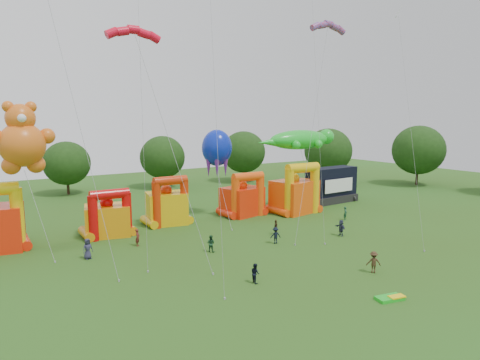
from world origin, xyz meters
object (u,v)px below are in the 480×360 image
teddy_bear_kite (29,169)px  spectator_4 (276,227)px  octopus_kite (221,178)px  bouncy_castle_2 (167,206)px  gecko_kite (302,150)px  stage_trailer (331,185)px  spectator_0 (88,249)px

teddy_bear_kite → spectator_4: (23.73, -6.71, -7.43)m
octopus_kite → bouncy_castle_2: bearing=169.9°
bouncy_castle_2 → gecko_kite: (19.04, -2.59, 6.20)m
gecko_kite → spectator_4: bearing=-142.3°
teddy_bear_kite → spectator_4: 25.76m
bouncy_castle_2 → stage_trailer: 26.76m
bouncy_castle_2 → teddy_bear_kite: teddy_bear_kite is taller
bouncy_castle_2 → teddy_bear_kite: bearing=-165.0°
gecko_kite → spectator_4: gecko_kite is taller
stage_trailer → spectator_0: stage_trailer is taller
stage_trailer → teddy_bear_kite: 42.63m
stage_trailer → spectator_0: 38.87m
gecko_kite → octopus_kite: octopus_kite is taller
octopus_kite → spectator_0: (-18.20, -6.99, -4.35)m
octopus_kite → spectator_4: bearing=-81.0°
teddy_bear_kite → spectator_0: size_ratio=7.54×
spectator_0 → spectator_4: spectator_0 is taller
bouncy_castle_2 → gecko_kite: gecko_kite is taller
bouncy_castle_2 → spectator_4: 13.78m
bouncy_castle_2 → stage_trailer: bouncy_castle_2 is taller
teddy_bear_kite → spectator_4: size_ratio=8.75×
stage_trailer → spectator_0: size_ratio=4.49×
bouncy_castle_2 → teddy_bear_kite: 16.97m
teddy_bear_kite → gecko_kite: (34.39, 1.53, 0.25)m
bouncy_castle_2 → octopus_kite: octopus_kite is taller
gecko_kite → octopus_kite: (-12.17, 1.37, -3.20)m
spectator_4 → octopus_kite: bearing=-118.0°
stage_trailer → gecko_kite: gecko_kite is taller
gecko_kite → spectator_0: (-30.37, -5.62, -7.55)m
teddy_bear_kite → bouncy_castle_2: bearing=15.0°
gecko_kite → spectator_4: (-10.66, -8.24, -7.68)m
teddy_bear_kite → spectator_4: bearing=-15.8°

